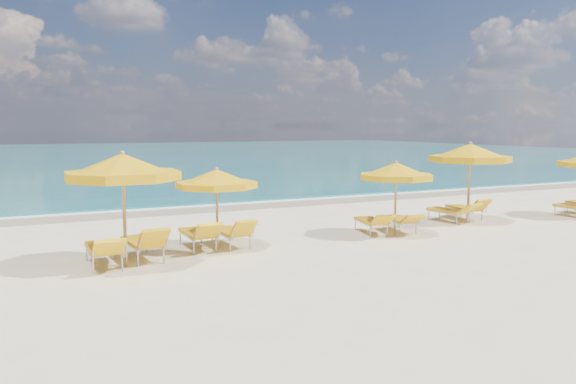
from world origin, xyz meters
name	(u,v)px	position (x,y,z in m)	size (l,w,h in m)	color
ground_plane	(312,242)	(0.00, 0.00, 0.00)	(120.00, 120.00, 0.00)	beige
ocean	(95,156)	(0.00, 48.00, 0.00)	(120.00, 80.00, 0.30)	#126366
wet_sand_band	(222,207)	(0.00, 7.40, 0.00)	(120.00, 2.60, 0.01)	tan
foam_line	(216,204)	(0.00, 8.20, 0.00)	(120.00, 1.20, 0.03)	white
whitecap_near	(44,189)	(-6.00, 17.00, 0.00)	(14.00, 0.36, 0.05)	white
whitecap_far	(253,170)	(8.00, 24.00, 0.00)	(18.00, 0.30, 0.05)	white
umbrella_2	(123,168)	(-4.96, -0.53, 2.20)	(3.36, 3.36, 2.58)	tan
umbrella_3	(217,179)	(-2.56, 0.29, 1.78)	(2.70, 2.70, 2.08)	tan
umbrella_4	(396,172)	(2.55, -0.22, 1.82)	(2.50, 2.50, 2.14)	tan
umbrella_5	(470,154)	(6.02, 0.60, 2.23)	(2.91, 2.91, 2.61)	tan
lounger_2_left	(104,256)	(-5.40, -0.31, 0.24)	(0.68, 1.99, 0.85)	#A5A8AD
lounger_2_right	(143,249)	(-4.49, -0.02, 0.24)	(0.83, 1.98, 0.93)	#A5A8AD
lounger_3_left	(198,240)	(-2.99, 0.54, 0.24)	(0.66, 1.90, 0.86)	#A5A8AD
lounger_3_right	(231,238)	(-2.13, 0.46, 0.23)	(0.70, 1.80, 0.86)	#A5A8AD
lounger_4_left	(372,226)	(2.13, 0.33, 0.21)	(0.91, 1.84, 0.73)	#A5A8AD
lounger_4_right	(400,224)	(3.08, 0.25, 0.21)	(0.89, 1.83, 0.68)	#A5A8AD
lounger_5_left	(449,215)	(5.52, 0.90, 0.22)	(0.83, 1.87, 0.74)	#A5A8AD
lounger_5_right	(465,212)	(6.44, 1.16, 0.22)	(0.74, 1.76, 0.81)	#A5A8AD
lounger_6_left	(576,211)	(10.10, -0.22, 0.21)	(0.65, 1.76, 0.75)	#A5A8AD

